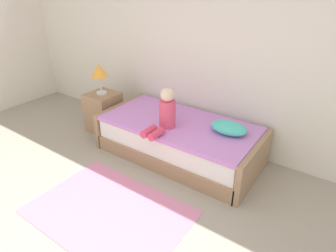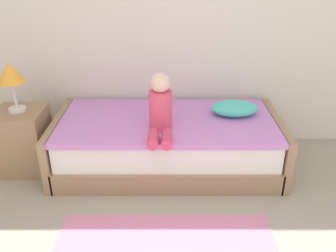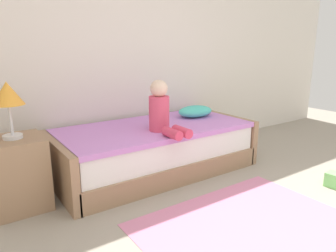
% 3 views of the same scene
% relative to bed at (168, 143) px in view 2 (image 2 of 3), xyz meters
% --- Properties ---
extents(wall_rear, '(7.20, 0.10, 2.90)m').
position_rel_bed_xyz_m(wall_rear, '(0.14, 0.60, 1.20)').
color(wall_rear, silver).
rests_on(wall_rear, ground).
extents(bed, '(2.11, 1.00, 0.50)m').
position_rel_bed_xyz_m(bed, '(0.00, 0.00, 0.00)').
color(bed, '#997556').
rests_on(bed, ground).
extents(nightstand, '(0.44, 0.44, 0.60)m').
position_rel_bed_xyz_m(nightstand, '(-1.35, -0.04, 0.05)').
color(nightstand, '#997556').
rests_on(nightstand, ground).
extents(table_lamp, '(0.24, 0.24, 0.45)m').
position_rel_bed_xyz_m(table_lamp, '(-1.35, -0.04, 0.69)').
color(table_lamp, silver).
rests_on(table_lamp, nightstand).
extents(child_figure, '(0.20, 0.51, 0.50)m').
position_rel_bed_xyz_m(child_figure, '(-0.06, -0.23, 0.46)').
color(child_figure, '#E04C6B').
rests_on(child_figure, bed).
extents(pillow, '(0.44, 0.30, 0.13)m').
position_rel_bed_xyz_m(pillow, '(0.63, 0.10, 0.32)').
color(pillow, '#4CCCBC').
rests_on(pillow, bed).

